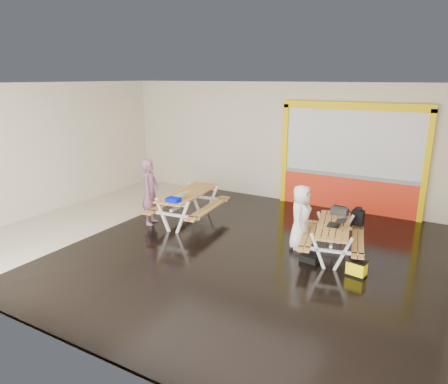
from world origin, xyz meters
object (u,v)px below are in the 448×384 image
Objects in this scene: picnic_table_left at (188,200)px; laptop_right at (336,223)px; person_left at (150,192)px; laptop_left at (180,195)px; backpack at (358,217)px; person_right at (301,217)px; toolbox at (340,211)px; dark_case at (310,258)px; fluke_bag at (357,268)px; picnic_table_right at (333,232)px; blue_pouch at (173,200)px.

picnic_table_left is 5.67× the size of laptop_right.
person_left is at bearing -176.14° from laptop_right.
laptop_left is 4.14m from backpack.
person_right is 3.57× the size of laptop_right.
toolbox is 1.07× the size of dark_case.
person_left is 4.26× the size of fluke_bag.
person_right is 2.97m from laptop_left.
person_left is at bearing -175.53° from picnic_table_right.
laptop_left is at bearing -165.32° from toolbox.
blue_pouch is (0.92, -0.29, 0.01)m from person_left.
person_right reaches higher than fluke_bag.
person_right reaches higher than blue_pouch.
fluke_bag is at bearing -11.41° from picnic_table_left.
blue_pouch is 4.18m from backpack.
picnic_table_left is at bearing 176.98° from picnic_table_right.
toolbox is (3.61, 0.95, -0.08)m from laptop_left.
person_right is 3.38× the size of laptop_left.
person_left is 5.21m from fluke_bag.
person_left reaches higher than laptop_left.
person_left is 4.97m from backpack.
fluke_bag is (0.59, -0.65, -0.58)m from laptop_right.
blue_pouch is at bearing -157.93° from backpack.
picnic_table_left is 3.75m from picnic_table_right.
blue_pouch is at bearing -169.87° from picnic_table_right.
toolbox is 1.39m from dark_case.
picnic_table_left is 1.34× the size of person_left.
laptop_right is 1.22× the size of blue_pouch.
picnic_table_right is 0.72m from toolbox.
picnic_table_left is 3.72m from toolbox.
laptop_left reaches higher than toolbox.
dark_case is at bearing -119.91° from picnic_table_right.
laptop_left is at bearing -102.01° from person_left.
backpack reaches higher than picnic_table_right.
fluke_bag is (4.40, -0.89, -0.44)m from picnic_table_left.
toolbox is at bearing 14.68° from laptop_left.
picnic_table_left reaches higher than fluke_bag.
dark_case is (-0.30, -0.51, -0.44)m from picnic_table_right.
blue_pouch is at bearing -170.71° from laptop_right.
dark_case is at bearing -4.10° from laptop_left.
toolbox is at bearing 95.01° from picnic_table_right.
backpack is at bearing 102.75° from fluke_bag.
toolbox is (3.68, 0.48, 0.17)m from picnic_table_left.
laptop_left is 1.06× the size of laptop_right.
laptop_right is at bearing 9.29° from blue_pouch.
person_right is 2.95m from blue_pouch.
blue_pouch is (-2.87, -0.65, 0.12)m from person_right.
blue_pouch is 0.78× the size of backpack.
blue_pouch is at bearing -76.64° from laptop_left.
toolbox is (0.65, 0.66, 0.05)m from person_right.
picnic_table_right is 1.02m from fluke_bag.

